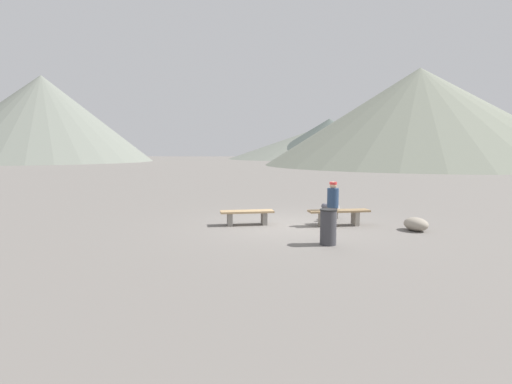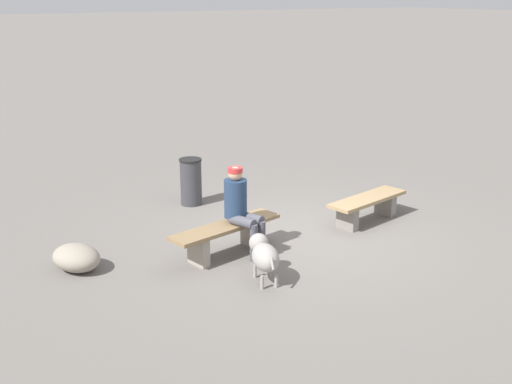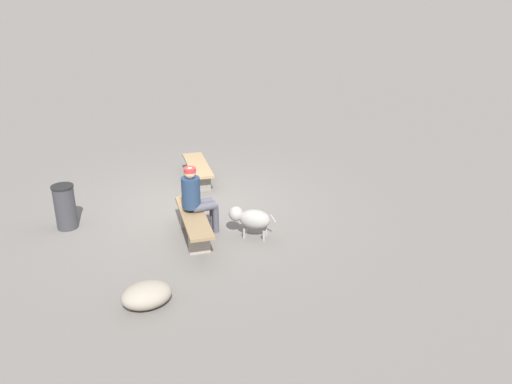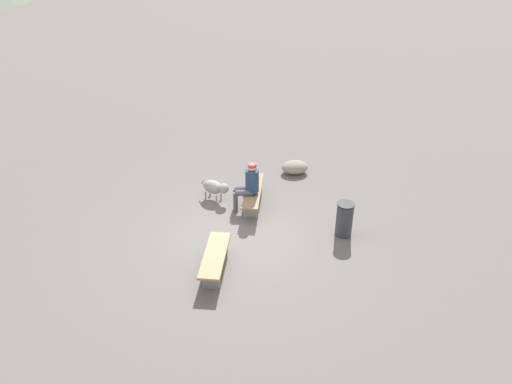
{
  "view_description": "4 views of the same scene",
  "coord_description": "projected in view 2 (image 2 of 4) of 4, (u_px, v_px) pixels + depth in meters",
  "views": [
    {
      "loc": [
        -0.46,
        -11.6,
        2.22
      ],
      "look_at": [
        -1.11,
        0.85,
        0.88
      ],
      "focal_mm": 28.48,
      "sensor_mm": 36.0,
      "label": 1
    },
    {
      "loc": [
        5.44,
        7.59,
        3.64
      ],
      "look_at": [
        0.08,
        -1.14,
        0.43
      ],
      "focal_mm": 45.17,
      "sensor_mm": 36.0,
      "label": 2
    },
    {
      "loc": [
        9.97,
        0.56,
        4.62
      ],
      "look_at": [
        0.96,
        1.16,
        0.71
      ],
      "focal_mm": 38.5,
      "sensor_mm": 36.0,
      "label": 3
    },
    {
      "loc": [
        -8.81,
        -3.15,
        6.65
      ],
      "look_at": [
        1.29,
        -0.04,
        0.42
      ],
      "focal_mm": 34.95,
      "sensor_mm": 36.0,
      "label": 4
    }
  ],
  "objects": [
    {
      "name": "bench_left",
      "position": [
        367.0,
        205.0,
        10.53
      ],
      "size": [
        1.61,
        0.74,
        0.42
      ],
      "rotation": [
        0.0,
        0.0,
        0.2
      ],
      "color": "gray",
      "rests_on": "ground"
    },
    {
      "name": "seated_person",
      "position": [
        240.0,
        205.0,
        9.13
      ],
      "size": [
        0.45,
        0.63,
        1.28
      ],
      "rotation": [
        0.0,
        0.0,
        0.33
      ],
      "color": "navy",
      "rests_on": "ground"
    },
    {
      "name": "dog",
      "position": [
        264.0,
        255.0,
        8.36
      ],
      "size": [
        0.49,
        0.83,
        0.55
      ],
      "rotation": [
        0.0,
        0.0,
        4.42
      ],
      "color": "gray",
      "rests_on": "ground"
    },
    {
      "name": "trash_bin",
      "position": [
        191.0,
        182.0,
        11.36
      ],
      "size": [
        0.4,
        0.4,
        0.83
      ],
      "color": "#38383D",
      "rests_on": "ground"
    },
    {
      "name": "boulder",
      "position": [
        76.0,
        258.0,
        8.73
      ],
      "size": [
        0.79,
        0.89,
        0.36
      ],
      "primitive_type": "ellipsoid",
      "rotation": [
        0.0,
        0.0,
        1.97
      ],
      "color": "gray",
      "rests_on": "ground"
    },
    {
      "name": "bench_right",
      "position": [
        226.0,
        234.0,
        9.18
      ],
      "size": [
        1.82,
        0.76,
        0.46
      ],
      "rotation": [
        0.0,
        0.0,
        0.2
      ],
      "color": "gray",
      "rests_on": "ground"
    },
    {
      "name": "ground",
      "position": [
        299.0,
        238.0,
        9.99
      ],
      "size": [
        210.0,
        210.0,
        0.06
      ],
      "primitive_type": "cube",
      "color": "slate"
    }
  ]
}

